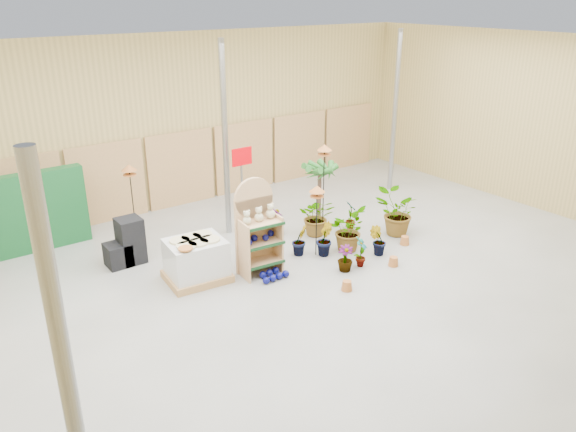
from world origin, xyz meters
The scene contains 23 objects.
room centered at (0.00, 0.91, 2.21)m, with size 15.20×12.10×4.70m.
display_shelf centered at (-0.55, 1.41, 0.92)m, with size 0.89×0.61×2.02m.
teddy_bears centered at (-0.53, 1.32, 1.28)m, with size 0.74×0.19×0.31m.
gazing_balls_shelf centered at (-0.55, 1.30, 0.79)m, with size 0.74×0.25×0.14m.
gazing_balls_floor centered at (-0.49, 0.94, 0.07)m, with size 0.63×0.39×0.15m.
pallet_stack centered at (-1.75, 1.82, 0.43)m, with size 1.30×1.12×0.90m.
charcoal_planters centered at (-2.59, 3.36, 0.42)m, with size 0.80×0.50×1.00m.
trellis_stock centered at (-3.80, 5.20, 0.90)m, with size 2.00×0.30×1.80m, color #104B20.
offer_sign centered at (0.10, 2.98, 1.57)m, with size 0.50×0.08×2.20m.
bird_table_front centered at (0.91, 1.29, 1.49)m, with size 0.34×0.34×1.61m.
bird_table_right centered at (1.81, 2.14, 2.04)m, with size 0.34×0.34×2.19m.
bird_table_back centered at (-1.96, 4.44, 1.69)m, with size 0.34×0.34×1.83m.
palm centered at (2.29, 2.87, 1.34)m, with size 0.70×0.70×1.59m.
potted_plant_1 centered at (1.06, 1.20, 0.37)m, with size 0.41×0.33×0.75m, color #226020.
potted_plant_2 centered at (1.65, 1.10, 0.49)m, with size 0.87×0.76×0.97m, color #226020.
potted_plant_4 centered at (2.50, 1.91, 0.37)m, with size 0.39×0.27×0.74m, color #226020.
potted_plant_5 centered at (0.63, 1.52, 0.34)m, with size 0.38×0.31×0.69m, color #226020.
potted_plant_6 centered at (1.62, 2.14, 0.47)m, with size 0.84×0.73×0.94m, color #226020.
potted_plant_7 centered at (0.92, 0.34, 0.28)m, with size 0.32×0.32×0.56m, color #226020.
potted_plant_8 centered at (1.31, 0.29, 0.34)m, with size 0.36×0.24×0.68m, color #226020.
potted_plant_9 centered at (2.01, 0.49, 0.33)m, with size 0.37×0.29×0.66m, color #226020.
potted_plant_10 centered at (3.12, 1.03, 0.55)m, with size 0.99×0.86×1.10m, color #226020.
potted_plant_11 centered at (0.85, 2.71, 0.34)m, with size 0.38×0.38×0.68m, color #226020.
Camera 1 is at (-6.22, -7.37, 5.43)m, focal length 35.00 mm.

